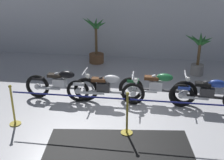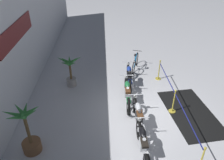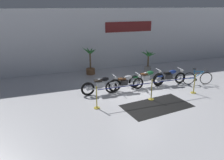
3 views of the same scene
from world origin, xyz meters
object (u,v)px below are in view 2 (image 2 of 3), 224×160
motorcycle_silver_1 (139,116)px  stanchion_mid_right (159,73)px  stanchion_mid_left (173,104)px  potted_palm_left_of_row (70,70)px  potted_palm_right_of_row (28,133)px  bicycle (135,63)px  stanchion_far_left (185,120)px  motorcycle_black_0 (143,144)px  motorcycle_blue_3 (129,77)px  motorcycle_green_2 (127,93)px  floor_banner (190,112)px

motorcycle_silver_1 → stanchion_mid_right: 3.62m
motorcycle_silver_1 → stanchion_mid_left: bearing=-63.2°
potted_palm_left_of_row → potted_palm_right_of_row: bearing=167.9°
motorcycle_silver_1 → bicycle: bearing=-6.2°
stanchion_far_left → bicycle: bearing=12.0°
motorcycle_black_0 → stanchion_mid_left: stanchion_mid_left is taller
motorcycle_blue_3 → stanchion_mid_right: size_ratio=2.00×
motorcycle_green_2 → stanchion_mid_left: 1.90m
stanchion_far_left → motorcycle_black_0: bearing=117.6°
bicycle → motorcycle_black_0: bearing=174.6°
motorcycle_silver_1 → potted_palm_right_of_row: potted_palm_right_of_row is taller
motorcycle_black_0 → motorcycle_blue_3: motorcycle_black_0 is taller
motorcycle_green_2 → stanchion_far_left: size_ratio=0.41×
potted_palm_right_of_row → motorcycle_blue_3: bearing=-43.1°
floor_banner → bicycle: bearing=18.2°
bicycle → stanchion_far_left: (-4.85, -1.03, 0.27)m
motorcycle_blue_3 → motorcycle_green_2: bearing=170.7°
motorcycle_blue_3 → motorcycle_black_0: bearing=179.7°
stanchion_mid_left → stanchion_mid_right: 2.53m
stanchion_far_left → floor_banner: stanchion_far_left is taller
motorcycle_silver_1 → floor_banner: 2.36m
motorcycle_green_2 → bicycle: 3.00m
motorcycle_green_2 → potted_palm_left_of_row: bearing=60.5°
potted_palm_right_of_row → stanchion_mid_left: size_ratio=1.81×
motorcycle_blue_3 → potted_palm_right_of_row: bearing=136.9°
motorcycle_blue_3 → bicycle: bearing=-18.2°
bicycle → stanchion_mid_left: stanchion_mid_left is taller
potted_palm_left_of_row → floor_banner: potted_palm_left_of_row is taller
potted_palm_right_of_row → stanchion_far_left: bearing=-84.2°
motorcycle_blue_3 → stanchion_mid_left: 2.57m
motorcycle_black_0 → potted_palm_right_of_row: 3.57m
floor_banner → motorcycle_blue_3: bearing=39.1°
stanchion_far_left → floor_banner: (1.14, -0.72, -0.65)m
motorcycle_green_2 → stanchion_far_left: 2.63m
motorcycle_green_2 → motorcycle_blue_3: bearing=-9.3°
potted_palm_left_of_row → stanchion_mid_right: potted_palm_left_of_row is taller
potted_palm_left_of_row → bicycle: bearing=-65.4°
motorcycle_silver_1 → stanchion_mid_left: size_ratio=2.12×
potted_palm_left_of_row → floor_banner: 5.53m
bicycle → potted_palm_right_of_row: 6.75m
potted_palm_left_of_row → floor_banner: bearing=-114.0°
bicycle → stanchion_far_left: stanchion_far_left is taller
potted_palm_right_of_row → stanchion_mid_left: (1.76, -5.10, -0.45)m
motorcycle_silver_1 → motorcycle_blue_3: bearing=0.7°
motorcycle_silver_1 → motorcycle_blue_3: 2.82m
motorcycle_black_0 → stanchion_far_left: (0.81, -1.56, 0.19)m
motorcycle_blue_3 → floor_banner: (-2.16, -2.26, -0.45)m
motorcycle_green_2 → bicycle: (2.91, -0.73, -0.08)m
potted_palm_left_of_row → stanchion_far_left: (-3.36, -4.27, -0.17)m
motorcycle_black_0 → motorcycle_green_2: size_ratio=0.98×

